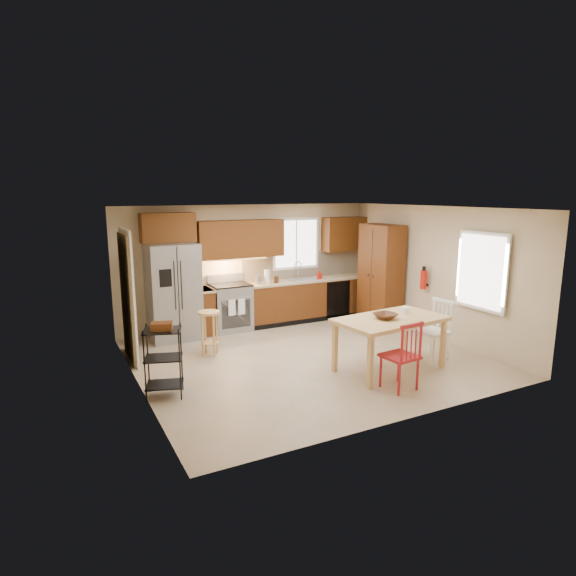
# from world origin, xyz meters

# --- Properties ---
(floor) EXTENTS (5.50, 5.50, 0.00)m
(floor) POSITION_xyz_m (0.00, 0.00, 0.00)
(floor) COLOR tan
(floor) RESTS_ON ground
(ceiling) EXTENTS (5.50, 5.00, 0.02)m
(ceiling) POSITION_xyz_m (0.00, 0.00, 2.50)
(ceiling) COLOR silver
(ceiling) RESTS_ON ground
(wall_back) EXTENTS (5.50, 0.02, 2.50)m
(wall_back) POSITION_xyz_m (0.00, 2.50, 1.25)
(wall_back) COLOR #CCB793
(wall_back) RESTS_ON ground
(wall_front) EXTENTS (5.50, 0.02, 2.50)m
(wall_front) POSITION_xyz_m (0.00, -2.50, 1.25)
(wall_front) COLOR #CCB793
(wall_front) RESTS_ON ground
(wall_left) EXTENTS (0.02, 5.00, 2.50)m
(wall_left) POSITION_xyz_m (-2.75, 0.00, 1.25)
(wall_left) COLOR #CCB793
(wall_left) RESTS_ON ground
(wall_right) EXTENTS (0.02, 5.00, 2.50)m
(wall_right) POSITION_xyz_m (2.75, 0.00, 1.25)
(wall_right) COLOR #CCB793
(wall_right) RESTS_ON ground
(refrigerator) EXTENTS (0.92, 0.75, 1.82)m
(refrigerator) POSITION_xyz_m (-1.70, 2.12, 0.91)
(refrigerator) COLOR gray
(refrigerator) RESTS_ON floor
(range_stove) EXTENTS (0.76, 0.63, 0.92)m
(range_stove) POSITION_xyz_m (-0.55, 2.19, 0.46)
(range_stove) COLOR gray
(range_stove) RESTS_ON floor
(base_cabinet_narrow) EXTENTS (0.30, 0.60, 0.90)m
(base_cabinet_narrow) POSITION_xyz_m (-1.10, 2.20, 0.45)
(base_cabinet_narrow) COLOR #582C10
(base_cabinet_narrow) RESTS_ON floor
(base_cabinet_run) EXTENTS (2.92, 0.60, 0.90)m
(base_cabinet_run) POSITION_xyz_m (1.29, 2.20, 0.45)
(base_cabinet_run) COLOR #582C10
(base_cabinet_run) RESTS_ON floor
(dishwasher) EXTENTS (0.60, 0.02, 0.78)m
(dishwasher) POSITION_xyz_m (1.85, 1.91, 0.45)
(dishwasher) COLOR black
(dishwasher) RESTS_ON floor
(backsplash) EXTENTS (2.92, 0.03, 0.55)m
(backsplash) POSITION_xyz_m (1.29, 2.48, 1.18)
(backsplash) COLOR beige
(backsplash) RESTS_ON wall_back
(upper_over_fridge) EXTENTS (1.00, 0.35, 0.55)m
(upper_over_fridge) POSITION_xyz_m (-1.70, 2.33, 2.10)
(upper_over_fridge) COLOR #542B0E
(upper_over_fridge) RESTS_ON wall_back
(upper_left_block) EXTENTS (1.80, 0.35, 0.75)m
(upper_left_block) POSITION_xyz_m (-0.25, 2.33, 1.83)
(upper_left_block) COLOR #542B0E
(upper_left_block) RESTS_ON wall_back
(upper_right_block) EXTENTS (1.00, 0.35, 0.75)m
(upper_right_block) POSITION_xyz_m (2.25, 2.33, 1.83)
(upper_right_block) COLOR #542B0E
(upper_right_block) RESTS_ON wall_back
(window_back) EXTENTS (1.12, 0.04, 1.12)m
(window_back) POSITION_xyz_m (1.10, 2.48, 1.65)
(window_back) COLOR white
(window_back) RESTS_ON wall_back
(sink) EXTENTS (0.62, 0.46, 0.16)m
(sink) POSITION_xyz_m (1.10, 2.20, 0.86)
(sink) COLOR gray
(sink) RESTS_ON base_cabinet_run
(undercab_glow) EXTENTS (1.60, 0.30, 0.01)m
(undercab_glow) POSITION_xyz_m (-0.55, 2.30, 1.43)
(undercab_glow) COLOR #FFBF66
(undercab_glow) RESTS_ON wall_back
(soap_bottle) EXTENTS (0.09, 0.09, 0.19)m
(soap_bottle) POSITION_xyz_m (1.48, 2.10, 1.00)
(soap_bottle) COLOR #B3160C
(soap_bottle) RESTS_ON base_cabinet_run
(paper_towel) EXTENTS (0.12, 0.12, 0.28)m
(paper_towel) POSITION_xyz_m (0.25, 2.15, 1.04)
(paper_towel) COLOR white
(paper_towel) RESTS_ON base_cabinet_run
(canister_steel) EXTENTS (0.11, 0.11, 0.18)m
(canister_steel) POSITION_xyz_m (0.05, 2.15, 0.99)
(canister_steel) COLOR gray
(canister_steel) RESTS_ON base_cabinet_run
(canister_wood) EXTENTS (0.10, 0.10, 0.14)m
(canister_wood) POSITION_xyz_m (0.45, 2.12, 0.97)
(canister_wood) COLOR #452412
(canister_wood) RESTS_ON base_cabinet_run
(pantry) EXTENTS (0.50, 0.95, 2.10)m
(pantry) POSITION_xyz_m (2.43, 1.20, 1.05)
(pantry) COLOR #582C10
(pantry) RESTS_ON floor
(fire_extinguisher) EXTENTS (0.12, 0.12, 0.36)m
(fire_extinguisher) POSITION_xyz_m (2.63, 0.15, 1.10)
(fire_extinguisher) COLOR #B3160C
(fire_extinguisher) RESTS_ON wall_right
(window_right) EXTENTS (0.04, 1.02, 1.32)m
(window_right) POSITION_xyz_m (2.68, -1.15, 1.45)
(window_right) COLOR white
(window_right) RESTS_ON wall_right
(doorway) EXTENTS (0.04, 0.95, 2.10)m
(doorway) POSITION_xyz_m (-2.67, 1.30, 1.05)
(doorway) COLOR #8C7A59
(doorway) RESTS_ON wall_left
(dining_table) EXTENTS (1.79, 1.12, 0.83)m
(dining_table) POSITION_xyz_m (0.87, -1.06, 0.41)
(dining_table) COLOR tan
(dining_table) RESTS_ON floor
(chair_red) EXTENTS (0.51, 0.51, 1.00)m
(chair_red) POSITION_xyz_m (0.52, -1.71, 0.50)
(chair_red) COLOR maroon
(chair_red) RESTS_ON floor
(chair_white) EXTENTS (0.51, 0.51, 1.00)m
(chair_white) POSITION_xyz_m (1.82, -1.01, 0.50)
(chair_white) COLOR white
(chair_white) RESTS_ON floor
(table_bowl) EXTENTS (0.38, 0.38, 0.08)m
(table_bowl) POSITION_xyz_m (0.76, -1.06, 0.84)
(table_bowl) COLOR #452412
(table_bowl) RESTS_ON dining_table
(table_jar) EXTENTS (0.15, 0.15, 0.16)m
(table_jar) POSITION_xyz_m (1.24, -0.95, 0.87)
(table_jar) COLOR white
(table_jar) RESTS_ON dining_table
(bar_stool) EXTENTS (0.42, 0.42, 0.77)m
(bar_stool) POSITION_xyz_m (-1.41, 0.93, 0.38)
(bar_stool) COLOR tan
(bar_stool) RESTS_ON floor
(utility_cart) EXTENTS (0.59, 0.52, 0.99)m
(utility_cart) POSITION_xyz_m (-2.50, -0.43, 0.49)
(utility_cart) COLOR black
(utility_cart) RESTS_ON floor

